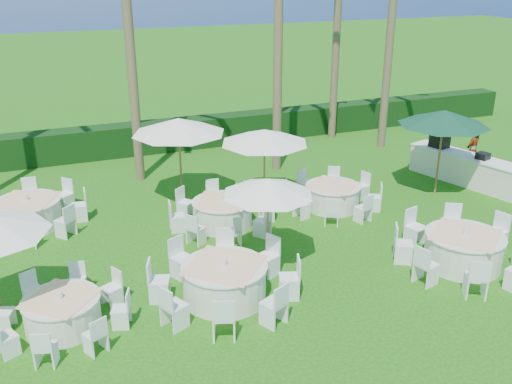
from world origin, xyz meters
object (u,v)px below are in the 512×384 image
at_px(banquet_table_a, 62,312).
at_px(banquet_table_f, 333,196).
at_px(buffet_table, 468,168).
at_px(umbrella_d, 265,136).
at_px(umbrella_green, 444,118).
at_px(umbrella_c, 179,126).
at_px(banquet_table_c, 463,249).
at_px(umbrella_b, 268,187).
at_px(banquet_table_e, 223,212).
at_px(banquet_table_d, 28,212).
at_px(banquet_table_b, 224,281).
at_px(staff_person, 472,151).

relative_size(banquet_table_a, banquet_table_f, 0.93).
bearing_deg(buffet_table, banquet_table_a, -164.96).
bearing_deg(umbrella_d, umbrella_green, -11.97).
distance_m(umbrella_c, umbrella_d, 2.66).
bearing_deg(banquet_table_c, umbrella_b, 158.78).
bearing_deg(banquet_table_e, banquet_table_d, 158.89).
distance_m(banquet_table_e, umbrella_green, 7.72).
bearing_deg(banquet_table_a, banquet_table_d, 95.40).
relative_size(banquet_table_f, umbrella_b, 1.26).
relative_size(banquet_table_f, umbrella_green, 1.03).
xyz_separation_m(umbrella_green, buffet_table, (1.60, 0.35, -2.04)).
xyz_separation_m(banquet_table_c, umbrella_d, (-3.17, 5.48, 1.80)).
bearing_deg(buffet_table, umbrella_green, -167.57).
bearing_deg(umbrella_b, banquet_table_b, -145.29).
bearing_deg(umbrella_green, banquet_table_b, -157.78).
bearing_deg(staff_person, umbrella_green, 9.24).
xyz_separation_m(banquet_table_a, banquet_table_b, (3.51, -0.18, 0.08)).
height_order(banquet_table_f, umbrella_c, umbrella_c).
bearing_deg(banquet_table_e, buffet_table, 0.83).
bearing_deg(staff_person, umbrella_b, 4.61).
bearing_deg(umbrella_green, banquet_table_e, 178.28).
relative_size(banquet_table_e, buffet_table, 0.69).
relative_size(umbrella_b, umbrella_c, 0.81).
xyz_separation_m(banquet_table_d, umbrella_c, (4.61, 0.15, 2.09)).
bearing_deg(umbrella_green, staff_person, 25.55).
height_order(banquet_table_c, buffet_table, buffet_table).
xyz_separation_m(banquet_table_a, banquet_table_e, (4.73, 3.56, 0.04)).
relative_size(banquet_table_b, buffet_table, 0.75).
xyz_separation_m(banquet_table_e, staff_person, (9.89, 0.96, 0.42)).
height_order(banquet_table_a, umbrella_c, umbrella_c).
bearing_deg(banquet_table_a, buffet_table, 15.04).
bearing_deg(banquet_table_f, umbrella_green, -2.99).
relative_size(umbrella_b, umbrella_d, 0.87).
relative_size(umbrella_green, staff_person, 1.74).
distance_m(umbrella_c, buffet_table, 10.06).
height_order(banquet_table_f, umbrella_b, umbrella_b).
bearing_deg(staff_person, buffet_table, 27.11).
relative_size(banquet_table_e, umbrella_b, 1.31).
bearing_deg(banquet_table_c, banquet_table_e, 137.38).
distance_m(banquet_table_a, banquet_table_b, 3.52).
height_order(banquet_table_b, buffet_table, buffet_table).
xyz_separation_m(banquet_table_c, staff_person, (5.00, 5.47, 0.38)).
bearing_deg(umbrella_d, banquet_table_d, 171.48).
bearing_deg(umbrella_b, umbrella_green, 19.24).
distance_m(banquet_table_b, banquet_table_e, 3.94).
bearing_deg(buffet_table, umbrella_c, 168.02).
xyz_separation_m(banquet_table_e, umbrella_d, (1.72, 0.98, 1.85)).
bearing_deg(umbrella_c, staff_person, -6.57).
relative_size(umbrella_b, umbrella_green, 0.82).
relative_size(banquet_table_c, banquet_table_d, 1.04).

